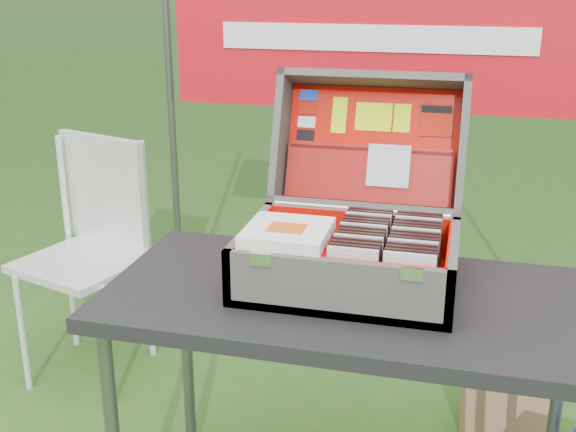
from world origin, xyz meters
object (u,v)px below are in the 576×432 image
(chair, at_px, (84,265))
(cardboard_box, at_px, (508,388))
(table, at_px, (347,423))
(suitcase, at_px, (354,190))

(chair, bearing_deg, cardboard_box, 17.56)
(table, distance_m, cardboard_box, 0.82)
(table, bearing_deg, chair, 150.76)
(table, xyz_separation_m, chair, (-1.14, 0.65, 0.08))
(cardboard_box, bearing_deg, table, -149.01)
(table, distance_m, suitcase, 0.64)
(table, relative_size, suitcase, 2.27)
(table, height_order, chair, chair)
(suitcase, bearing_deg, cardboard_box, 48.89)
(cardboard_box, bearing_deg, chair, 156.36)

